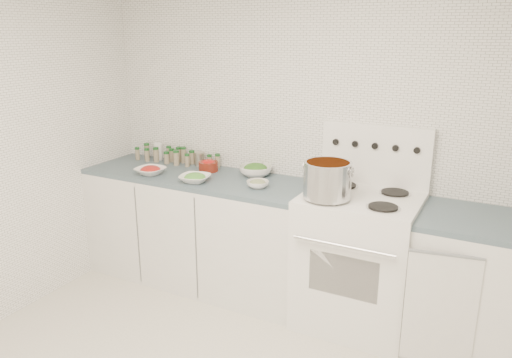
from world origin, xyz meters
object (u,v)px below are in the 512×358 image
stove (358,256)px  stock_pot (327,178)px  bowl_tomato (150,170)px  bowl_snowpea (195,178)px

stove → stock_pot: size_ratio=4.15×
stock_pot → stove: bearing=42.7°
stock_pot → bowl_tomato: stock_pot is taller
stock_pot → bowl_snowpea: bearing=179.6°
stock_pot → bowl_tomato: size_ratio=1.38×
bowl_snowpea → bowl_tomato: bearing=178.7°
bowl_tomato → bowl_snowpea: size_ratio=0.93×
stove → bowl_tomato: 1.70m
stove → bowl_tomato: bearing=-174.6°
stock_pot → bowl_snowpea: stock_pot is taller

